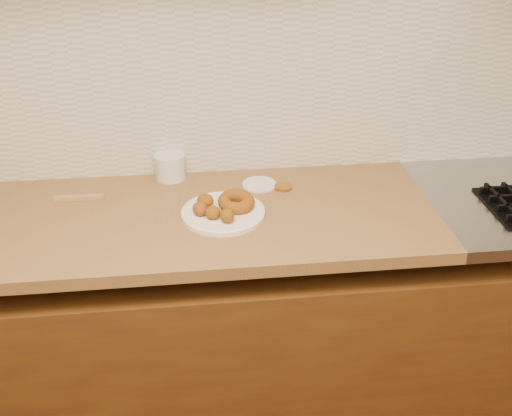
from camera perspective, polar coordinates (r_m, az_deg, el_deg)
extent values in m
cube|color=#BAAD92|center=(2.01, 0.79, 15.65)|extent=(4.00, 0.02, 2.70)
cube|color=#573410|center=(2.19, 1.65, -11.76)|extent=(3.60, 0.60, 0.77)
cube|color=#8D5E36|center=(1.93, -17.64, -1.63)|extent=(2.30, 0.62, 0.04)
cube|color=beige|center=(2.04, 0.80, 11.48)|extent=(3.60, 0.02, 0.60)
cube|color=black|center=(2.04, 22.40, 0.42)|extent=(0.01, 0.24, 0.02)
cylinder|color=white|center=(1.85, -3.14, -0.48)|extent=(0.26, 0.26, 0.01)
torus|color=brown|center=(1.86, -1.91, 0.62)|extent=(0.16, 0.16, 0.05)
ellipsoid|color=brown|center=(1.87, -4.85, 0.72)|extent=(0.07, 0.07, 0.04)
ellipsoid|color=brown|center=(1.83, -5.35, -0.06)|extent=(0.06, 0.06, 0.04)
ellipsoid|color=brown|center=(1.80, -4.13, -0.43)|extent=(0.07, 0.07, 0.04)
ellipsoid|color=brown|center=(1.78, -2.78, -0.75)|extent=(0.06, 0.06, 0.05)
cylinder|color=silver|center=(2.08, -8.18, 3.95)|extent=(0.13, 0.13, 0.09)
cylinder|color=silver|center=(2.03, 0.32, 2.26)|extent=(0.13, 0.13, 0.01)
cylinder|color=#B67826|center=(2.01, 2.60, 2.02)|extent=(0.07, 0.07, 0.01)
cube|color=#A7794E|center=(2.02, -16.49, 0.97)|extent=(0.16, 0.02, 0.01)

